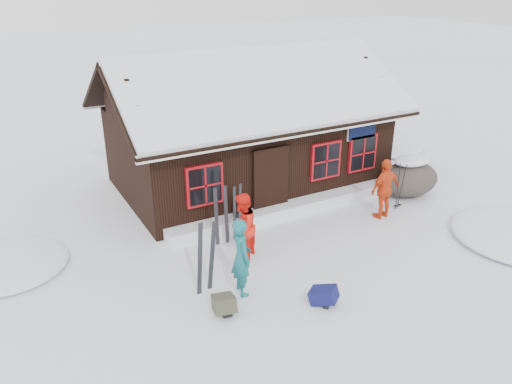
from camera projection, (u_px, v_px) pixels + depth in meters
ground at (289, 262)px, 12.12m from camera, size 120.00×120.00×0.00m
mountain_hut at (247, 137)px, 16.15m from camera, size 8.90×6.09×4.42m
snow_drift at (291, 208)px, 14.52m from camera, size 7.60×0.60×0.35m
snow_mounds at (303, 217)px, 14.35m from camera, size 20.60×13.20×0.48m
skier_teal at (241, 257)px, 10.61m from camera, size 0.51×0.70×1.78m
skier_orange_left at (242, 227)px, 11.93m from camera, size 1.05×1.04×1.71m
skier_orange_right at (385, 189)px, 14.01m from camera, size 1.06×0.51×1.76m
skier_crouched at (238, 211)px, 13.58m from camera, size 0.56×0.45×1.00m
boulder at (409, 178)px, 15.61m from camera, size 1.95×1.46×1.15m
ski_pair_left at (206, 258)px, 10.70m from camera, size 0.53×0.11×1.72m
ski_pair_mid at (221, 217)px, 12.62m from camera, size 0.41×0.05×1.65m
ski_pair_right at (237, 212)px, 13.00m from camera, size 0.35×0.21×1.52m
ski_poles at (400, 187)px, 14.67m from camera, size 0.26×0.13×1.43m
backpack_blue at (323, 298)px, 10.51m from camera, size 0.65×0.68×0.29m
backpack_olive at (224, 307)px, 10.22m from camera, size 0.54×0.64×0.31m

